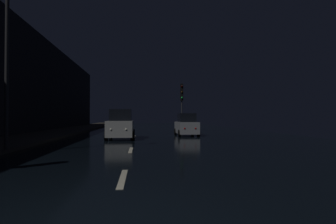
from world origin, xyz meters
name	(u,v)px	position (x,y,z in m)	size (l,w,h in m)	color
ground	(136,132)	(0.00, 24.50, -0.01)	(27.11, 84.00, 0.02)	black
sidewalk_left	(62,132)	(-7.35, 24.50, 0.07)	(4.40, 84.00, 0.15)	#38332B
building_facade_left	(20,78)	(-9.95, 21.00, 4.96)	(0.80, 63.00, 9.91)	black
lane_centerline	(131,148)	(0.00, 9.95, 0.01)	(0.16, 17.10, 0.01)	beige
traffic_light_far_right	(182,96)	(5.05, 26.54, 3.85)	(0.32, 0.47, 5.26)	#38383A
streetlamp_overhead	(17,27)	(-4.84, 8.38, 5.41)	(1.70, 0.44, 8.33)	#2D2D30
car_approaching_headlights	(121,125)	(-0.94, 15.89, 0.95)	(1.91, 4.14, 2.08)	silver
car_parked_right_far	(186,125)	(4.25, 18.69, 0.84)	(1.69, 3.67, 1.85)	#A5A8AD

